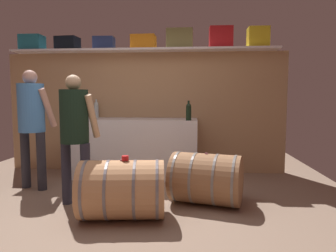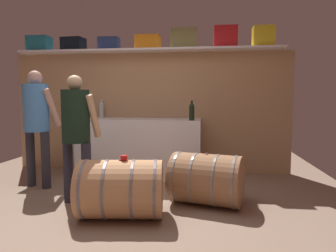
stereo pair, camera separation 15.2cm
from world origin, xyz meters
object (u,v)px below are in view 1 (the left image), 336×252
wine_barrel_near (122,189)px  toolcase_olive (180,39)px  toolcase_orange (144,42)px  wine_barrel_far (206,179)px  wine_glass (87,113)px  toolcase_red (221,38)px  toolcase_navy (104,43)px  tasting_cup (125,158)px  toolcase_yellow (258,38)px  work_cabinet (136,148)px  wine_bottle_clear (96,109)px  toolcase_teal (32,43)px  toolcase_black (68,44)px  wine_bottle_dark (189,111)px  visitor_tasting (75,126)px  winemaker_pouring (32,117)px

wine_barrel_near → toolcase_olive: bearing=69.0°
toolcase_orange → wine_barrel_far: toolcase_orange is taller
toolcase_orange → wine_glass: toolcase_orange is taller
toolcase_red → wine_glass: (-2.10, -0.28, -1.19)m
wine_barrel_far → wine_glass: bearing=162.5°
toolcase_navy → tasting_cup: 2.59m
toolcase_yellow → work_cabinet: size_ratio=0.17×
toolcase_navy → wine_bottle_clear: 1.09m
work_cabinet → wine_bottle_clear: 0.97m
toolcase_navy → wine_barrel_near: bearing=-72.1°
toolcase_navy → toolcase_red: (1.90, 0.00, 0.06)m
toolcase_orange → wine_bottle_clear: toolcase_orange is taller
toolcase_teal → toolcase_navy: (1.23, 0.00, -0.02)m
toolcase_black → wine_glass: 1.24m
wine_bottle_dark → visitor_tasting: visitor_tasting is taller
toolcase_teal → toolcase_yellow: toolcase_yellow is taller
wine_bottle_dark → wine_barrel_far: (0.22, -0.94, -0.75)m
toolcase_teal → toolcase_yellow: 3.70m
work_cabinet → wine_glass: size_ratio=14.59×
tasting_cup → wine_barrel_near: bearing=180.0°
work_cabinet → tasting_cup: (0.21, -1.72, 0.18)m
toolcase_olive → toolcase_yellow: size_ratio=1.31×
wine_barrel_far → tasting_cup: bearing=-133.5°
wine_glass → wine_barrel_near: 2.06m
visitor_tasting → winemaker_pouring: bearing=161.5°
work_cabinet → visitor_tasting: bearing=-108.5°
work_cabinet → wine_glass: (-0.77, -0.03, 0.55)m
toolcase_teal → wine_glass: 1.56m
toolcase_red → work_cabinet: toolcase_red is taller
wine_bottle_clear → wine_glass: bearing=-100.2°
toolcase_yellow → visitor_tasting: toolcase_yellow is taller
wine_bottle_clear → wine_bottle_dark: bearing=-18.6°
toolcase_black → tasting_cup: 2.84m
work_cabinet → winemaker_pouring: winemaker_pouring is taller
toolcase_black → wine_bottle_dark: toolcase_black is taller
toolcase_olive → wine_glass: bearing=-167.7°
winemaker_pouring → tasting_cup: bearing=-13.9°
wine_bottle_clear → wine_barrel_near: (0.89, -1.98, -0.75)m
wine_barrel_far → visitor_tasting: (-1.51, -0.16, 0.63)m
wine_glass → wine_barrel_far: wine_glass is taller
toolcase_olive → toolcase_orange: bearing=-178.7°
wine_bottle_dark → tasting_cup: size_ratio=4.06×
toolcase_navy → toolcase_yellow: size_ratio=1.04×
toolcase_teal → toolcase_red: 3.12m
toolcase_teal → toolcase_orange: (1.88, 0.00, -0.02)m
toolcase_navy → wine_barrel_near: toolcase_navy is taller
tasting_cup → winemaker_pouring: bearing=147.8°
wine_barrel_near → visitor_tasting: (-0.63, 0.36, 0.62)m
toolcase_yellow → visitor_tasting: size_ratio=0.21×
toolcase_orange → work_cabinet: 1.71m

